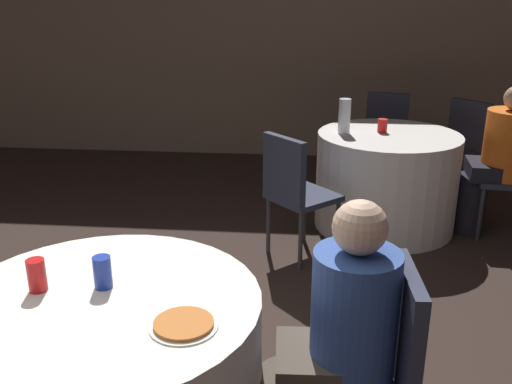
# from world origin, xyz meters

# --- Properties ---
(wall_back) EXTENTS (16.00, 0.06, 2.80)m
(wall_back) POSITION_xyz_m (0.00, 4.63, 1.40)
(wall_back) COLOR gray
(wall_back) RESTS_ON ground_plane
(table_far) EXTENTS (1.08, 1.08, 0.75)m
(table_far) POSITION_xyz_m (1.54, 2.64, 0.37)
(table_far) COLOR white
(table_far) RESTS_ON ground_plane
(chair_near_east) EXTENTS (0.42, 0.42, 0.88)m
(chair_near_east) POSITION_xyz_m (1.21, 0.13, 0.53)
(chair_near_east) COLOR #2D3347
(chair_near_east) RESTS_ON ground_plane
(chair_far_north) EXTENTS (0.44, 0.44, 0.88)m
(chair_far_north) POSITION_xyz_m (1.64, 3.59, 0.53)
(chair_far_north) COLOR #2D3347
(chair_far_north) RESTS_ON ground_plane
(chair_far_northeast) EXTENTS (0.57, 0.57, 0.88)m
(chair_far_northeast) POSITION_xyz_m (2.24, 3.29, 0.53)
(chair_far_northeast) COLOR #2D3347
(chair_far_northeast) RESTS_ON ground_plane
(chair_far_southwest) EXTENTS (0.57, 0.57, 0.88)m
(chair_far_southwest) POSITION_xyz_m (0.85, 2.00, 0.53)
(chair_far_southwest) COLOR #2D3347
(chair_far_southwest) RESTS_ON ground_plane
(person_blue_shirt) EXTENTS (0.49, 0.31, 1.13)m
(person_blue_shirt) POSITION_xyz_m (1.04, 0.13, 0.56)
(person_blue_shirt) COLOR #4C4238
(person_blue_shirt) RESTS_ON ground_plane
(person_orange_shirt) EXTENTS (0.52, 0.38, 1.13)m
(person_orange_shirt) POSITION_xyz_m (2.33, 2.58, 0.59)
(person_orange_shirt) COLOR black
(person_orange_shirt) RESTS_ON ground_plane
(pizza_plate_near) EXTENTS (0.23, 0.23, 0.02)m
(pizza_plate_near) POSITION_xyz_m (0.55, -0.05, 0.75)
(pizza_plate_near) COLOR white
(pizza_plate_near) RESTS_ON table_near
(soda_can_blue) EXTENTS (0.07, 0.07, 0.12)m
(soda_can_blue) POSITION_xyz_m (0.21, 0.18, 0.81)
(soda_can_blue) COLOR #1E38A5
(soda_can_blue) RESTS_ON table_near
(soda_can_red) EXTENTS (0.07, 0.07, 0.12)m
(soda_can_red) POSITION_xyz_m (-0.02, 0.13, 0.81)
(soda_can_red) COLOR red
(soda_can_red) RESTS_ON table_near
(bottle_far) EXTENTS (0.09, 0.09, 0.26)m
(bottle_far) POSITION_xyz_m (1.20, 2.63, 0.88)
(bottle_far) COLOR silver
(bottle_far) RESTS_ON table_far
(cup_far) EXTENTS (0.07, 0.07, 0.10)m
(cup_far) POSITION_xyz_m (1.49, 2.69, 0.80)
(cup_far) COLOR red
(cup_far) RESTS_ON table_far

